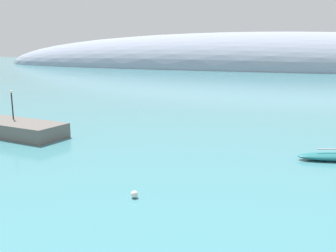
% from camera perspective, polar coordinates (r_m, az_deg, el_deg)
% --- Properties ---
extents(distant_ridge, '(290.86, 54.86, 34.55)m').
position_cam_1_polar(distant_ridge, '(191.72, 11.90, 8.43)').
color(distant_ridge, '#8E99AD').
rests_on(distant_ridge, ground).
extents(mooring_buoy_white, '(0.52, 0.52, 0.52)m').
position_cam_1_polar(mooring_buoy_white, '(27.17, -5.04, -10.13)').
color(mooring_buoy_white, silver).
rests_on(mooring_buoy_white, water).
extents(harbor_lamp_post, '(0.36, 0.36, 3.55)m').
position_cam_1_polar(harbor_lamp_post, '(49.99, -22.29, 3.50)').
color(harbor_lamp_post, black).
rests_on(harbor_lamp_post, breakwater_rocks).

